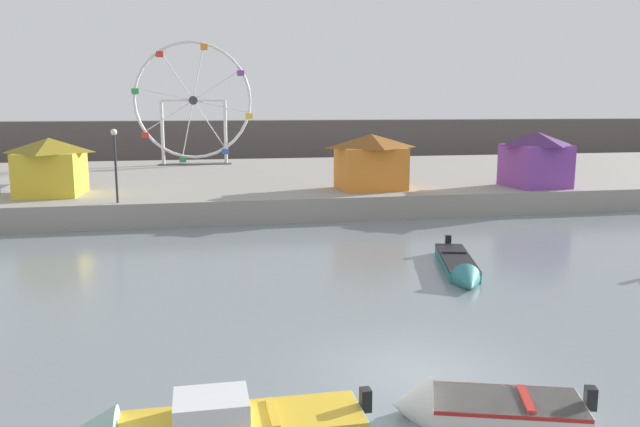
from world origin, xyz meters
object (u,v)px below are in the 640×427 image
Objects in this scene: carnival_booth_purple_stall at (536,158)px; carnival_booth_yellow_awning at (50,165)px; motorboat_white_red_stripe at (471,407)px; promenade_lamp_near at (115,154)px; motorboat_teal_painted at (460,268)px; carnival_booth_orange_canopy at (371,161)px; ferris_wheel_white_frame at (193,103)px.

carnival_booth_yellow_awning is (-27.78, 1.98, -0.09)m from carnival_booth_purple_stall.
carnival_booth_yellow_awning is at bearing -45.18° from motorboat_white_red_stripe.
promenade_lamp_near reaches higher than carnival_booth_yellow_awning.
motorboat_teal_painted is 1.52× the size of motorboat_white_red_stripe.
carnival_booth_yellow_awning is (-17.15, 15.43, 2.66)m from motorboat_teal_painted.
carnival_booth_orange_canopy is at bearing -0.34° from carnival_booth_yellow_awning.
ferris_wheel_white_frame is 2.59× the size of carnival_booth_purple_stall.
motorboat_white_red_stripe is at bearing -7.37° from motorboat_teal_painted.
carnival_booth_yellow_awning is 1.08× the size of promenade_lamp_near.
carnival_booth_purple_stall is 10.04m from carnival_booth_orange_canopy.
ferris_wheel_white_frame is at bearing 79.03° from promenade_lamp_near.
carnival_booth_purple_stall is (10.63, 13.44, 2.75)m from motorboat_teal_painted.
ferris_wheel_white_frame is (-9.36, 32.13, 6.05)m from motorboat_teal_painted.
promenade_lamp_near reaches higher than carnival_booth_orange_canopy.
carnival_booth_orange_canopy is 14.19m from promenade_lamp_near.
motorboat_teal_painted is 1.43× the size of carnival_booth_orange_canopy.
motorboat_white_red_stripe is at bearing -104.61° from carnival_booth_orange_canopy.
promenade_lamp_near is at bearing -116.22° from motorboat_teal_painted.
carnival_booth_yellow_awning is (-17.78, 1.13, -0.05)m from carnival_booth_orange_canopy.
motorboat_teal_painted is 23.22m from carnival_booth_yellow_awning.
ferris_wheel_white_frame is 2.69× the size of promenade_lamp_near.
motorboat_teal_painted is 1.61× the size of promenade_lamp_near.
carnival_booth_yellow_awning is at bearing 171.59° from carnival_booth_purple_stall.
carnival_booth_yellow_awning is at bearing 136.24° from promenade_lamp_near.
motorboat_teal_painted is 34.01m from ferris_wheel_white_frame.
motorboat_teal_painted is 14.57m from carnival_booth_orange_canopy.
carnival_booth_purple_stall is 0.96× the size of carnival_booth_yellow_awning.
carnival_booth_orange_canopy is (-10.00, 0.86, -0.04)m from carnival_booth_purple_stall.
motorboat_white_red_stripe is at bearing -83.13° from ferris_wheel_white_frame.
motorboat_teal_painted is 17.36m from carnival_booth_purple_stall.
motorboat_teal_painted is 1.55× the size of carnival_booth_purple_stall.
motorboat_white_red_stripe is 43.10m from ferris_wheel_white_frame.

